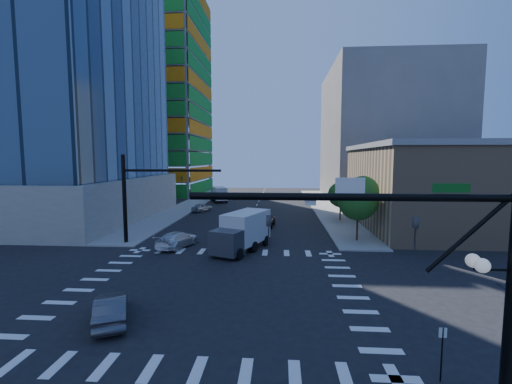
{
  "coord_description": "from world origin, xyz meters",
  "views": [
    {
      "loc": [
        4.35,
        -22.14,
        8.73
      ],
      "look_at": [
        2.22,
        8.0,
        5.78
      ],
      "focal_mm": 24.0,
      "sensor_mm": 36.0,
      "label": 1
    }
  ],
  "objects": [
    {
      "name": "tree_north",
      "position": [
        12.93,
        25.9,
        3.99
      ],
      "size": [
        3.54,
        3.52,
        5.78
      ],
      "color": "#382316",
      "rests_on": "sidewalk_ne"
    },
    {
      "name": "ground",
      "position": [
        0.0,
        0.0,
        0.0
      ],
      "size": [
        160.0,
        160.0,
        0.0
      ],
      "primitive_type": "plane",
      "color": "black",
      "rests_on": "ground"
    },
    {
      "name": "box_truck_far",
      "position": [
        -8.0,
        46.12,
        1.35
      ],
      "size": [
        4.27,
        6.29,
        3.04
      ],
      "rotation": [
        0.0,
        0.0,
        3.48
      ],
      "color": "black",
      "rests_on": "ground"
    },
    {
      "name": "tree_south",
      "position": [
        12.63,
        13.9,
        4.69
      ],
      "size": [
        4.16,
        4.16,
        6.82
      ],
      "color": "#382316",
      "rests_on": "sidewalk_ne"
    },
    {
      "name": "car_sb_near",
      "position": [
        -5.72,
        10.44,
        0.77
      ],
      "size": [
        3.71,
        5.74,
        1.55
      ],
      "primitive_type": "imported",
      "rotation": [
        0.0,
        0.0,
        2.83
      ],
      "color": "white",
      "rests_on": "ground"
    },
    {
      "name": "construction_building",
      "position": [
        -27.41,
        61.93,
        24.61
      ],
      "size": [
        25.16,
        34.5,
        70.6
      ],
      "color": "slate",
      "rests_on": "ground"
    },
    {
      "name": "car_sb_cross",
      "position": [
        -4.64,
        -5.1,
        0.74
      ],
      "size": [
        3.29,
        4.77,
        1.49
      ],
      "primitive_type": "imported",
      "rotation": [
        0.0,
        0.0,
        3.56
      ],
      "color": "#48474C",
      "rests_on": "ground"
    },
    {
      "name": "commercial_building",
      "position": [
        25.0,
        22.0,
        5.31
      ],
      "size": [
        20.5,
        22.5,
        10.6
      ],
      "color": "tan",
      "rests_on": "ground"
    },
    {
      "name": "sidewalk_ne",
      "position": [
        12.5,
        40.0,
        0.07
      ],
      "size": [
        5.0,
        60.0,
        0.15
      ],
      "primitive_type": "cube",
      "color": "gray",
      "rests_on": "ground"
    },
    {
      "name": "signal_mast_se",
      "position": [
        10.6,
        -11.5,
        5.01
      ],
      "size": [
        10.51,
        2.48,
        9.0
      ],
      "color": "black",
      "rests_on": "sidewalk_se"
    },
    {
      "name": "signal_mast_nw",
      "position": [
        -10.0,
        11.5,
        5.49
      ],
      "size": [
        10.2,
        0.4,
        9.0
      ],
      "color": "black",
      "rests_on": "sidewalk_nw"
    },
    {
      "name": "road_markings",
      "position": [
        0.0,
        0.0,
        0.01
      ],
      "size": [
        20.0,
        20.0,
        0.01
      ],
      "primitive_type": "cube",
      "color": "silver",
      "rests_on": "ground"
    },
    {
      "name": "car_sb_mid",
      "position": [
        -8.5,
        33.06,
        0.71
      ],
      "size": [
        3.17,
        4.48,
        1.42
      ],
      "primitive_type": "imported",
      "rotation": [
        0.0,
        0.0,
        2.74
      ],
      "color": "#ABAFB3",
      "rests_on": "ground"
    },
    {
      "name": "box_truck_near",
      "position": [
        0.67,
        9.43,
        1.59
      ],
      "size": [
        5.28,
        7.42,
        3.58
      ],
      "rotation": [
        0.0,
        0.0,
        -0.39
      ],
      "color": "black",
      "rests_on": "ground"
    },
    {
      "name": "bg_building_ne",
      "position": [
        27.0,
        55.0,
        14.0
      ],
      "size": [
        24.0,
        30.0,
        28.0
      ],
      "primitive_type": "cube",
      "color": "slate",
      "rests_on": "ground"
    },
    {
      "name": "no_parking_sign",
      "position": [
        10.7,
        -9.0,
        1.38
      ],
      "size": [
        0.3,
        0.06,
        2.2
      ],
      "color": "black",
      "rests_on": "ground"
    },
    {
      "name": "sidewalk_nw",
      "position": [
        -12.5,
        40.0,
        0.07
      ],
      "size": [
        5.0,
        60.0,
        0.15
      ],
      "primitive_type": "cube",
      "color": "gray",
      "rests_on": "ground"
    },
    {
      "name": "car_nb_far",
      "position": [
        2.33,
        21.18,
        0.73
      ],
      "size": [
        2.89,
        5.46,
        1.46
      ],
      "primitive_type": "imported",
      "rotation": [
        0.0,
        0.0,
        -0.09
      ],
      "color": "black",
      "rests_on": "ground"
    }
  ]
}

